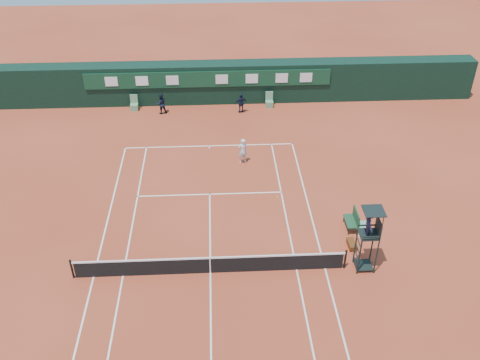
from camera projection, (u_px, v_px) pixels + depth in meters
name	position (u px, v px, depth m)	size (l,w,h in m)	color
ground	(210.00, 273.00, 25.32)	(90.00, 90.00, 0.00)	#AB4328
court_lines	(210.00, 273.00, 25.32)	(11.05, 23.85, 0.01)	white
tennis_net	(210.00, 265.00, 25.03)	(12.90, 0.10, 1.10)	black
back_wall	(208.00, 82.00, 39.99)	(40.00, 1.65, 3.00)	black
linesman_chair_left	(134.00, 106.00, 39.38)	(0.55, 0.50, 1.15)	#5E9065
linesman_chair_right	(269.00, 103.00, 39.80)	(0.55, 0.50, 1.15)	#5D8E61
umpire_chair	(370.00, 227.00, 24.24)	(0.96, 0.95, 3.42)	black
player_bench	(353.00, 219.00, 27.76)	(0.56, 1.20, 1.10)	#1A4126
tennis_bag	(352.00, 244.00, 26.77)	(0.35, 0.80, 0.30)	black
cooler	(364.00, 229.00, 27.52)	(0.57, 0.57, 0.65)	white
tennis_ball	(277.00, 197.00, 30.32)	(0.07, 0.07, 0.07)	yellow
player	(243.00, 151.00, 33.02)	(0.61, 0.40, 1.67)	silver
ball_kid_left	(161.00, 104.00, 38.65)	(0.75, 0.58, 1.53)	black
ball_kid_right	(241.00, 103.00, 38.76)	(0.88, 0.37, 1.50)	black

